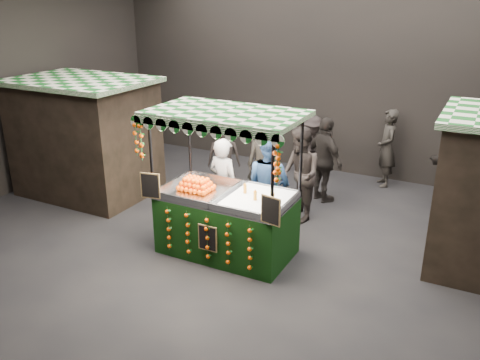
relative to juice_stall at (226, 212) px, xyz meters
The scene contains 13 objects.
ground 0.82m from the juice_stall, 30.12° to the left, with size 12.00×12.00×0.00m, color black.
market_hall 2.60m from the juice_stall, 30.12° to the left, with size 12.10×10.10×5.05m.
neighbour_stall_left 4.38m from the juice_stall, 165.11° to the left, with size 3.00×2.20×2.60m.
juice_stall is the anchor object (origin of this frame).
vendor_grey 0.94m from the juice_stall, 121.62° to the left, with size 0.75×0.57×1.84m.
vendor_blue 1.21m from the juice_stall, 76.04° to the left, with size 1.12×0.99×1.93m.
shopper_0 2.35m from the juice_stall, 99.63° to the left, with size 0.75×0.60×1.78m.
shopper_1 2.02m from the juice_stall, 72.49° to the left, with size 1.16×1.18×1.92m.
shopper_2 3.16m from the juice_stall, 76.43° to the left, with size 1.16×1.00×1.87m.
shopper_3 4.41m from the juice_stall, 90.33° to the left, with size 0.91×1.15×1.55m.
shopper_4 3.15m from the juice_stall, 119.83° to the left, with size 0.91×0.80×1.56m.
shopper_5 4.98m from the juice_stall, 49.02° to the left, with size 1.53×1.42×1.71m.
shopper_6 4.96m from the juice_stall, 69.57° to the left, with size 0.69×0.80×1.84m.
Camera 1 is at (3.60, -6.94, 4.31)m, focal length 37.24 mm.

